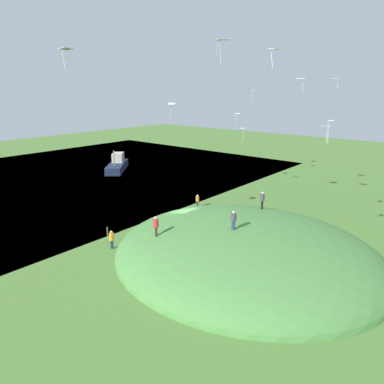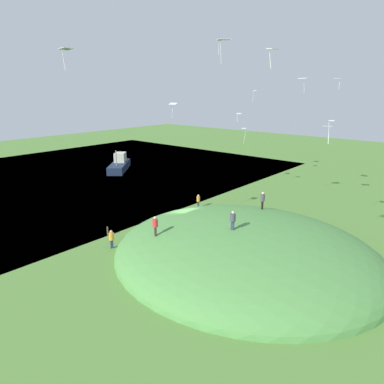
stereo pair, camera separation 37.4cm
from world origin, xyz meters
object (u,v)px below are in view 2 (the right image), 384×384
(kite_9, at_px, (224,41))
(kite_11, at_px, (331,123))
(kite_3, at_px, (338,79))
(kite_7, at_px, (303,79))
(kite_5, at_px, (173,104))
(kite_2, at_px, (272,50))
(kite_4, at_px, (254,92))
(person_near_shore, at_px, (198,199))
(kite_6, at_px, (239,114))
(kite_10, at_px, (244,129))
(person_watching_kites, at_px, (233,218))
(kite_1, at_px, (66,50))
(kite_8, at_px, (328,127))
(mooring_post, at_px, (108,231))
(kite_0, at_px, (220,41))
(person_walking_path, at_px, (111,237))
(person_with_child, at_px, (263,198))
(person_on_hilltop, at_px, (155,224))
(boat_on_lake, at_px, (119,165))

(kite_9, height_order, kite_11, kite_9)
(kite_3, distance_m, kite_7, 3.80)
(kite_11, bearing_deg, kite_5, 173.08)
(kite_2, distance_m, kite_4, 30.00)
(kite_5, bearing_deg, person_near_shore, -26.55)
(kite_6, distance_m, kite_10, 5.45)
(person_watching_kites, height_order, kite_1, kite_1)
(kite_1, height_order, kite_8, kite_1)
(kite_8, height_order, mooring_post, kite_8)
(kite_0, distance_m, kite_11, 21.46)
(person_walking_path, relative_size, kite_7, 1.04)
(person_with_child, relative_size, kite_8, 0.83)
(person_on_hilltop, height_order, kite_3, kite_3)
(kite_1, distance_m, kite_7, 26.28)
(boat_on_lake, distance_m, kite_10, 23.93)
(kite_8, bearing_deg, mooring_post, -117.30)
(kite_0, distance_m, kite_8, 17.68)
(person_near_shore, xyz_separation_m, kite_11, (14.40, 1.08, 9.78))
(kite_2, bearing_deg, kite_3, 99.17)
(kite_8, bearing_deg, kite_1, -110.82)
(kite_6, xyz_separation_m, kite_10, (-1.97, 4.48, -2.40))
(person_walking_path, distance_m, kite_4, 30.04)
(kite_10, bearing_deg, kite_2, -54.79)
(person_watching_kites, relative_size, kite_7, 0.95)
(person_walking_path, bearing_deg, kite_6, 30.16)
(kite_5, bearing_deg, kite_6, 22.51)
(kite_1, bearing_deg, kite_2, 16.88)
(kite_8, bearing_deg, person_watching_kites, -88.75)
(person_near_shore, relative_size, kite_10, 0.73)
(kite_0, relative_size, kite_10, 0.87)
(kite_5, bearing_deg, kite_7, 19.04)
(person_walking_path, xyz_separation_m, kite_1, (-0.96, -2.25, 15.42))
(kite_1, bearing_deg, kite_8, 69.18)
(kite_6, height_order, kite_11, kite_11)
(kite_0, bearing_deg, person_walking_path, -77.35)
(kite_4, relative_size, kite_8, 0.77)
(kite_2, bearing_deg, kite_9, 138.56)
(person_watching_kites, height_order, kite_11, kite_11)
(kite_6, height_order, kite_9, kite_9)
(person_near_shore, height_order, kite_1, kite_1)
(kite_3, distance_m, kite_11, 9.57)
(person_near_shore, bearing_deg, kite_5, 105.23)
(person_near_shore, height_order, kite_6, kite_6)
(person_on_hilltop, bearing_deg, kite_5, 152.80)
(person_with_child, height_order, person_on_hilltop, person_with_child)
(person_on_hilltop, xyz_separation_m, kite_0, (-9.63, 21.41, 16.50))
(kite_7, bearing_deg, kite_4, 153.79)
(person_walking_path, height_order, kite_4, kite_4)
(kite_6, height_order, kite_7, kite_7)
(person_near_shore, bearing_deg, mooring_post, -143.97)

